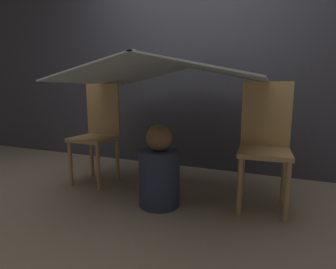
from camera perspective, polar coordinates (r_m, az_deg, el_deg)
The scene contains 6 objects.
ground_plane at distance 2.25m, azimuth -1.90°, elevation -14.56°, with size 8.80×8.80×0.00m, color gray.
wall_back at distance 3.12m, azimuth 6.66°, elevation 15.58°, with size 7.00×0.05×2.50m.
chair_left at distance 2.72m, azimuth -14.97°, elevation 1.11°, with size 0.38×0.38×0.99m.
chair_right at distance 2.17m, azimuth 20.33°, elevation -1.19°, with size 0.40×0.40×0.99m.
sheet_canopy at distance 2.23m, azimuth 0.00°, elevation 13.59°, with size 1.58×1.25×0.18m.
person_front at distance 2.11m, azimuth -1.90°, elevation -8.16°, with size 0.33×0.33×0.66m.
Camera 1 is at (0.84, -1.87, 0.91)m, focal length 28.00 mm.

